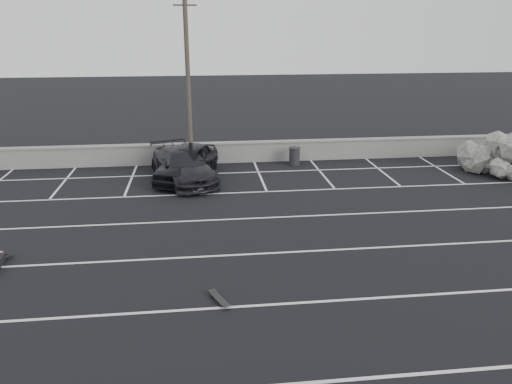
{
  "coord_description": "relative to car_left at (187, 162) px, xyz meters",
  "views": [
    {
      "loc": [
        -1.82,
        -11.06,
        6.85
      ],
      "look_at": [
        0.19,
        6.08,
        1.0
      ],
      "focal_mm": 35.0,
      "sensor_mm": 36.0,
      "label": 1
    }
  ],
  "objects": [
    {
      "name": "ground",
      "position": [
        2.4,
        -11.27,
        -0.8
      ],
      "size": [
        120.0,
        120.0,
        0.0
      ],
      "primitive_type": "plane",
      "color": "black",
      "rests_on": "ground"
    },
    {
      "name": "seawall",
      "position": [
        2.4,
        2.73,
        -0.26
      ],
      "size": [
        50.0,
        0.45,
        1.06
      ],
      "color": "gray",
      "rests_on": "ground"
    },
    {
      "name": "stall_lines",
      "position": [
        2.31,
        -6.87,
        -0.8
      ],
      "size": [
        36.0,
        20.05,
        0.01
      ],
      "color": "silver",
      "rests_on": "ground"
    },
    {
      "name": "car_left",
      "position": [
        0.0,
        0.0,
        0.0
      ],
      "size": [
        3.34,
        5.08,
        1.61
      ],
      "primitive_type": "imported",
      "rotation": [
        0.0,
        0.0,
        -0.33
      ],
      "color": "black",
      "rests_on": "ground"
    },
    {
      "name": "car_right",
      "position": [
        -0.18,
        -0.28,
        -0.08
      ],
      "size": [
        3.55,
        5.38,
        1.45
      ],
      "primitive_type": "imported",
      "rotation": [
        0.0,
        0.0,
        0.33
      ],
      "color": "black",
      "rests_on": "ground"
    },
    {
      "name": "utility_pole",
      "position": [
        0.18,
        1.93,
        3.33
      ],
      "size": [
        1.09,
        0.22,
        8.17
      ],
      "color": "#4C4238",
      "rests_on": "ground"
    },
    {
      "name": "trash_bin",
      "position": [
        5.37,
        1.83,
        -0.35
      ],
      "size": [
        0.68,
        0.68,
        0.9
      ],
      "rotation": [
        0.0,
        0.0,
        -0.15
      ],
      "color": "#242427",
      "rests_on": "ground"
    },
    {
      "name": "riprap_pile",
      "position": [
        15.42,
        -0.36,
        -0.22
      ],
      "size": [
        5.29,
        4.61,
        1.49
      ],
      "color": "#9E9B93",
      "rests_on": "ground"
    },
    {
      "name": "skateboard",
      "position": [
        0.95,
        -10.97,
        -0.73
      ],
      "size": [
        0.5,
        0.8,
        0.09
      ],
      "rotation": [
        0.0,
        0.0,
        0.41
      ],
      "color": "black",
      "rests_on": "ground"
    }
  ]
}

